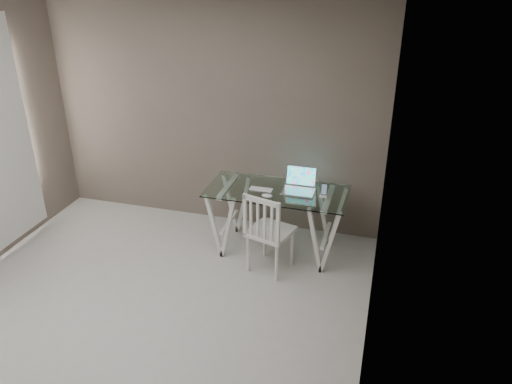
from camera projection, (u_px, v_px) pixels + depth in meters
room at (98, 151)px, 3.68m from camera, size 4.50×4.52×2.71m
desk at (277, 220)px, 5.47m from camera, size 1.50×0.70×0.75m
chair at (267, 230)px, 5.05m from camera, size 0.51×0.51×0.91m
laptop at (299, 185)px, 5.31m from camera, size 0.34×0.30×0.24m
keyboard at (261, 189)px, 5.33m from camera, size 0.26×0.11×0.01m
mouse at (267, 196)px, 5.16m from camera, size 0.11×0.07×0.04m
phone_dock at (324, 193)px, 5.17m from camera, size 0.08×0.08×0.14m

